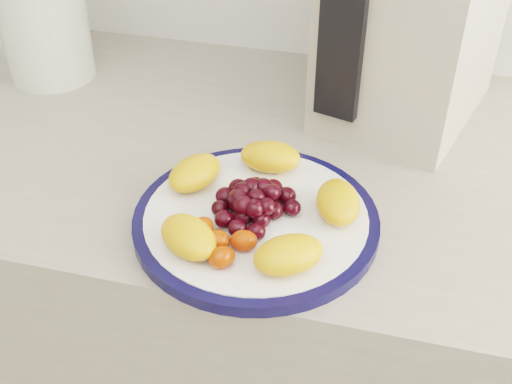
# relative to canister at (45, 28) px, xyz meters

# --- Properties ---
(counter) EXTENTS (3.50, 0.60, 0.90)m
(counter) POSITION_rel_canister_xyz_m (0.34, -0.12, -0.53)
(counter) COLOR gray
(counter) RESTS_ON floor
(cabinet_face) EXTENTS (3.48, 0.58, 0.84)m
(cabinet_face) POSITION_rel_canister_xyz_m (0.34, -0.12, -0.56)
(cabinet_face) COLOR olive
(cabinet_face) RESTS_ON floor
(plate_rim) EXTENTS (0.29, 0.29, 0.01)m
(plate_rim) POSITION_rel_canister_xyz_m (0.42, -0.29, -0.07)
(plate_rim) COLOR #0A0B34
(plate_rim) RESTS_ON counter
(plate_face) EXTENTS (0.26, 0.26, 0.02)m
(plate_face) POSITION_rel_canister_xyz_m (0.42, -0.29, -0.07)
(plate_face) COLOR white
(plate_face) RESTS_ON counter
(canister) EXTENTS (0.14, 0.14, 0.16)m
(canister) POSITION_rel_canister_xyz_m (0.00, 0.00, 0.00)
(canister) COLOR #46631E
(canister) RESTS_ON counter
(appliance_body) EXTENTS (0.26, 0.31, 0.34)m
(appliance_body) POSITION_rel_canister_xyz_m (0.57, 0.03, 0.09)
(appliance_body) COLOR #B5AC99
(appliance_body) RESTS_ON counter
(appliance_panel) EXTENTS (0.06, 0.03, 0.25)m
(appliance_panel) POSITION_rel_canister_xyz_m (0.48, -0.09, 0.09)
(appliance_panel) COLOR black
(appliance_panel) RESTS_ON appliance_body
(fruit_plate) EXTENTS (0.25, 0.24, 0.04)m
(fruit_plate) POSITION_rel_canister_xyz_m (0.42, -0.29, -0.05)
(fruit_plate) COLOR orange
(fruit_plate) RESTS_ON plate_face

